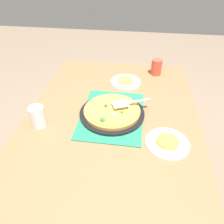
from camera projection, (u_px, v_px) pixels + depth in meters
ground_plane at (112, 186)px, 1.71m from camera, size 8.00×8.00×0.00m
dining_table at (112, 128)px, 1.31m from camera, size 1.40×1.00×0.75m
placemat at (112, 114)px, 1.24m from camera, size 0.48×0.36×0.01m
pizza_pan at (112, 113)px, 1.24m from camera, size 0.38×0.38×0.01m
pizza at (112, 110)px, 1.22m from camera, size 0.33×0.33×0.05m
plate_near_left at (167, 143)px, 1.06m from camera, size 0.22×0.22×0.01m
plate_far_right at (126, 82)px, 1.54m from camera, size 0.22×0.22×0.01m
served_slice_left at (168, 141)px, 1.05m from camera, size 0.11×0.11×0.02m
served_slice_right at (126, 80)px, 1.53m from camera, size 0.11×0.11×0.02m
cup_near at (156, 67)px, 1.61m from camera, size 0.08×0.08×0.12m
cup_far at (38, 117)px, 1.13m from camera, size 0.08×0.08×0.12m
pizza_server at (128, 103)px, 1.22m from camera, size 0.13×0.23×0.01m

